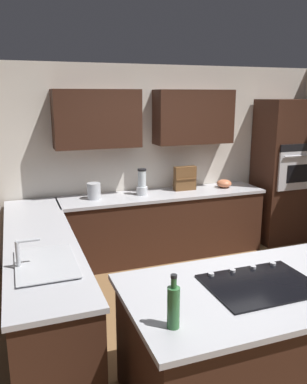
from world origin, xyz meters
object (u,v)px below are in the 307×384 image
(blender, at_px, (142,184))
(spice_rack, at_px, (185,178))
(wall_oven, at_px, (284,172))
(mixing_bowl, at_px, (224,183))
(sink_unit, at_px, (45,263))
(cooktop, at_px, (260,284))
(oil_bottle, at_px, (173,306))
(kettle, at_px, (94,191))

(blender, distance_m, spice_rack, 0.65)
(wall_oven, distance_m, mixing_bowl, 1.01)
(sink_unit, relative_size, cooktop, 0.92)
(cooktop, height_order, oil_bottle, oil_bottle)
(sink_unit, distance_m, cooktop, 1.64)
(oil_bottle, bearing_deg, spice_rack, -115.52)
(cooktop, bearing_deg, oil_bottle, 18.98)
(sink_unit, height_order, kettle, sink_unit)
(cooktop, distance_m, oil_bottle, 0.83)
(wall_oven, relative_size, spice_rack, 6.37)
(sink_unit, relative_size, spice_rack, 2.08)
(wall_oven, relative_size, mixing_bowl, 10.07)
(blender, bearing_deg, wall_oven, 179.14)
(sink_unit, bearing_deg, oil_bottle, 118.86)
(wall_oven, bearing_deg, oil_bottle, 44.15)
(wall_oven, xyz_separation_m, oil_bottle, (3.06, 2.97, -0.04))
(wall_oven, bearing_deg, cooktop, 49.84)
(sink_unit, distance_m, spice_rack, 2.84)
(oil_bottle, bearing_deg, sink_unit, -61.14)
(oil_bottle, bearing_deg, cooktop, -161.02)
(blender, relative_size, kettle, 1.69)
(spice_rack, distance_m, oil_bottle, 3.38)
(sink_unit, bearing_deg, blender, -127.34)
(spice_rack, bearing_deg, kettle, 2.21)
(cooktop, relative_size, kettle, 3.64)
(blender, distance_m, mixing_bowl, 1.25)
(sink_unit, height_order, cooktop, sink_unit)
(wall_oven, xyz_separation_m, blender, (2.25, -0.03, -0.02))
(wall_oven, height_order, sink_unit, wall_oven)
(blender, bearing_deg, oil_bottle, 74.96)
(cooktop, distance_m, blender, 2.74)
(mixing_bowl, xyz_separation_m, oil_bottle, (2.06, 3.00, 0.08))
(wall_oven, xyz_separation_m, mixing_bowl, (1.00, -0.03, -0.11))
(kettle, bearing_deg, mixing_bowl, 180.00)
(sink_unit, xyz_separation_m, spice_rack, (-2.08, -1.92, 0.15))
(sink_unit, relative_size, mixing_bowl, 3.29)
(wall_oven, distance_m, spice_rack, 1.60)
(oil_bottle, bearing_deg, kettle, -92.99)
(blender, height_order, kettle, blender)
(blender, relative_size, oil_bottle, 1.08)
(mixing_bowl, relative_size, oil_bottle, 0.65)
(cooktop, height_order, blender, blender)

